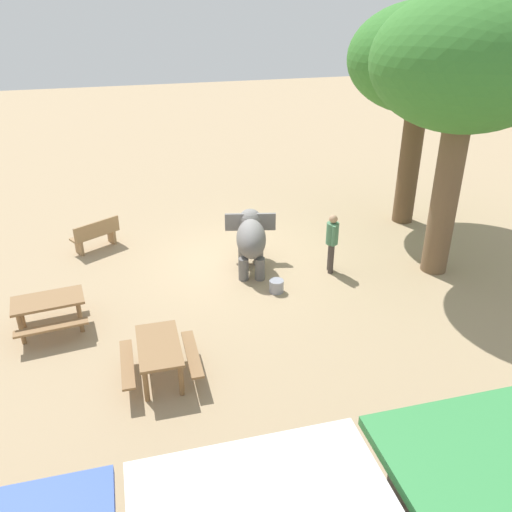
# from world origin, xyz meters

# --- Properties ---
(ground_plane) EXTENTS (60.00, 60.00, 0.00)m
(ground_plane) POSITION_xyz_m (0.00, 0.00, 0.00)
(ground_plane) COLOR tan
(elephant) EXTENTS (1.40, 2.07, 1.42)m
(elephant) POSITION_xyz_m (-0.14, 0.45, 0.91)
(elephant) COLOR slate
(elephant) RESTS_ON ground_plane
(person_handler) EXTENTS (0.32, 0.50, 1.62)m
(person_handler) POSITION_xyz_m (-2.13, 1.17, 0.95)
(person_handler) COLOR #3F3833
(person_handler) RESTS_ON ground_plane
(shade_tree_main) EXTENTS (4.48, 4.11, 6.91)m
(shade_tree_main) POSITION_xyz_m (-4.85, 1.78, 5.22)
(shade_tree_main) COLOR brown
(shade_tree_main) RESTS_ON ground_plane
(shade_tree_secondary) EXTENTS (4.36, 4.00, 6.53)m
(shade_tree_secondary) POSITION_xyz_m (-5.67, -1.47, 4.90)
(shade_tree_secondary) COLOR brown
(shade_tree_secondary) RESTS_ON ground_plane
(wooden_bench) EXTENTS (1.41, 1.06, 0.88)m
(wooden_bench) POSITION_xyz_m (3.88, -1.79, 0.47)
(wooden_bench) COLOR #9E7A51
(wooden_bench) RESTS_ON ground_plane
(picnic_table_near) EXTENTS (1.48, 1.50, 0.78)m
(picnic_table_near) POSITION_xyz_m (2.66, 4.39, 0.59)
(picnic_table_near) COLOR olive
(picnic_table_near) RESTS_ON ground_plane
(picnic_table_far) EXTENTS (1.67, 1.65, 0.78)m
(picnic_table_far) POSITION_xyz_m (4.84, 2.15, 0.59)
(picnic_table_far) COLOR olive
(picnic_table_far) RESTS_ON ground_plane
(feed_bucket) EXTENTS (0.36, 0.36, 0.32)m
(feed_bucket) POSITION_xyz_m (-0.44, 1.84, 0.16)
(feed_bucket) COLOR gray
(feed_bucket) RESTS_ON ground_plane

